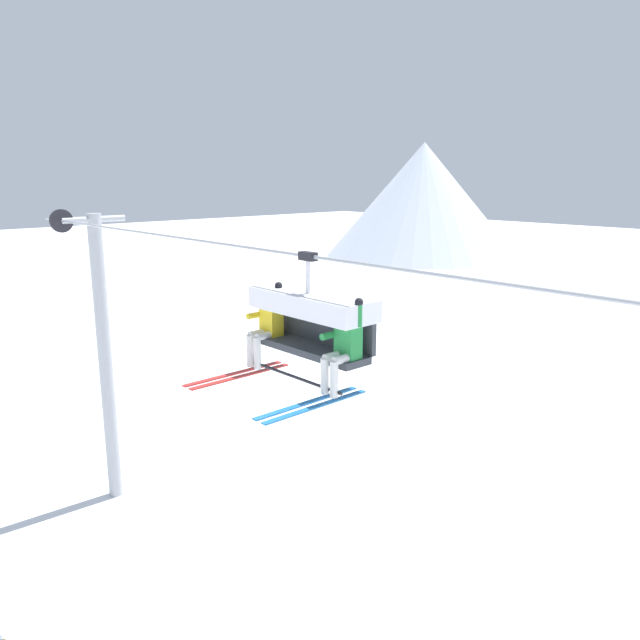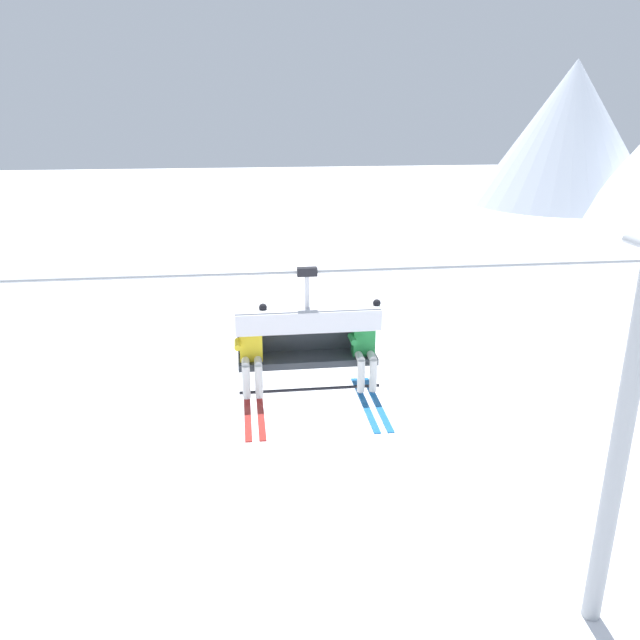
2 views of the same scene
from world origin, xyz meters
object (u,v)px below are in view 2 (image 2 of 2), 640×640
chairlift_chair (307,326)px  skier_yellow (252,351)px  skier_green (365,345)px  lift_tower_far (622,437)px

chairlift_chair → skier_yellow: (-0.81, -0.21, -0.26)m
chairlift_chair → skier_yellow: bearing=-165.2°
chairlift_chair → skier_green: chairlift_chair is taller
lift_tower_far → skier_green: bearing=-169.5°
skier_green → chairlift_chair: bearing=165.3°
skier_yellow → skier_green: size_ratio=1.00×
lift_tower_far → skier_yellow: 7.07m
chairlift_chair → skier_green: bearing=-14.7°
skier_green → skier_yellow: bearing=180.0°
chairlift_chair → skier_green: (0.82, -0.21, -0.26)m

